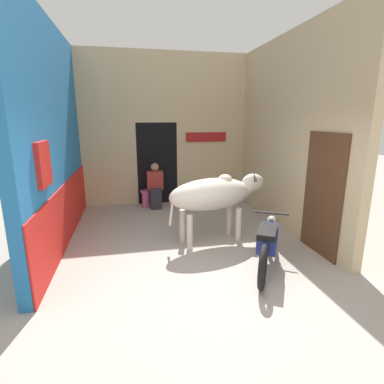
# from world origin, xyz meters

# --- Properties ---
(ground_plane) EXTENTS (30.00, 30.00, 0.00)m
(ground_plane) POSITION_xyz_m (0.00, 0.00, 0.00)
(ground_plane) COLOR #9E9389
(wall_left_shopfront) EXTENTS (0.25, 4.62, 4.01)m
(wall_left_shopfront) POSITION_xyz_m (-2.31, 2.30, 1.94)
(wall_left_shopfront) COLOR #236BAD
(wall_left_shopfront) RESTS_ON ground_plane
(wall_back_with_doorway) EXTENTS (4.45, 0.93, 4.01)m
(wall_back_with_doorway) POSITION_xyz_m (-0.09, 4.87, 1.69)
(wall_back_with_doorway) COLOR #C6B289
(wall_back_with_doorway) RESTS_ON ground_plane
(wall_right_with_door) EXTENTS (0.22, 4.62, 4.01)m
(wall_right_with_door) POSITION_xyz_m (2.31, 2.27, 1.98)
(wall_right_with_door) COLOR #C6B289
(wall_right_with_door) RESTS_ON ground_plane
(cow) EXTENTS (2.05, 0.97, 1.31)m
(cow) POSITION_xyz_m (0.56, 1.71, 0.93)
(cow) COLOR beige
(cow) RESTS_ON ground_plane
(motorcycle_near) EXTENTS (1.08, 1.73, 0.76)m
(motorcycle_near) POSITION_xyz_m (1.08, 0.50, 0.43)
(motorcycle_near) COLOR black
(motorcycle_near) RESTS_ON ground_plane
(shopkeeper_seated) EXTENTS (0.41, 0.34, 1.19)m
(shopkeeper_seated) POSITION_xyz_m (-0.36, 4.14, 0.63)
(shopkeeper_seated) COLOR #282833
(shopkeeper_seated) RESTS_ON ground_plane
(plastic_stool) EXTENTS (0.29, 0.29, 0.45)m
(plastic_stool) POSITION_xyz_m (-0.61, 4.28, 0.24)
(plastic_stool) COLOR #DB6093
(plastic_stool) RESTS_ON ground_plane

